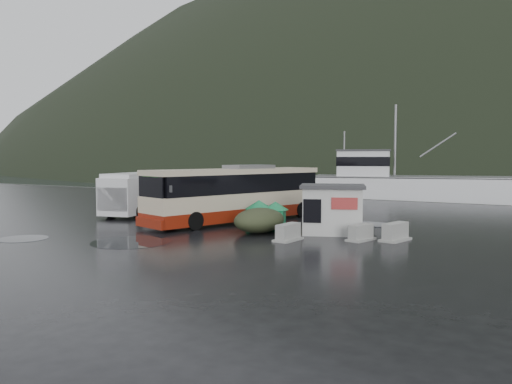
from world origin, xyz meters
The scene contains 14 objects.
ground centered at (0.00, 0.00, 0.00)m, with size 160.00×160.00×0.00m, color black.
harbor_water centered at (0.00, 110.00, 0.00)m, with size 300.00×180.00×0.02m, color black.
quay_edge centered at (0.00, 20.00, 0.00)m, with size 160.00×0.60×1.50m, color #999993.
coach_bus centered at (-0.44, 1.49, 0.00)m, with size 2.92×11.58×3.27m, color beige, non-canonical shape.
white_van centered at (-7.75, 1.44, 0.00)m, with size 2.24×6.52×2.73m, color silver, non-canonical shape.
waste_bin_left centered at (2.69, 0.29, 0.00)m, with size 1.00×1.00×1.39m, color #168048, non-canonical shape.
waste_bin_right centered at (1.91, -0.08, 0.00)m, with size 1.05×1.05×1.46m, color #168048, non-canonical shape.
dome_tent centered at (2.74, -1.51, 0.00)m, with size 2.21×3.09×1.21m, color #323922, non-canonical shape.
ticket_kiosk centered at (5.96, -0.04, 0.00)m, with size 3.04×2.30×2.37m, color beige, non-canonical shape.
jersey_barrier_a centered at (7.80, -1.30, 0.00)m, with size 0.72×1.44×0.72m, color #999993, non-canonical shape.
jersey_barrier_b centered at (5.02, -2.94, 0.00)m, with size 0.76×1.51×0.76m, color #999993, non-canonical shape.
jersey_barrier_c centered at (9.15, -0.62, 0.00)m, with size 0.80×1.61×0.80m, color #999993, non-canonical shape.
fishing_trawler centered at (5.14, 26.46, 0.00)m, with size 25.18×5.53×10.07m, color silver, non-canonical shape.
puddles centered at (0.18, -4.16, 0.01)m, with size 14.49×14.89×0.01m.
Camera 1 is at (14.69, -22.63, 3.69)m, focal length 35.00 mm.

